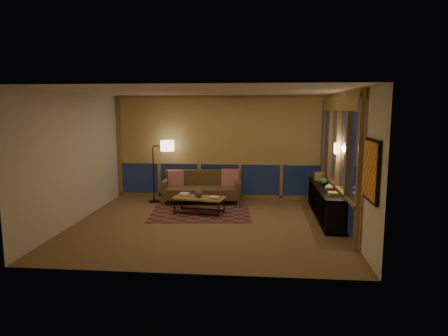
# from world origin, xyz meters

# --- Properties ---
(floor) EXTENTS (5.50, 5.00, 0.01)m
(floor) POSITION_xyz_m (0.00, 0.00, 0.00)
(floor) COLOR brown
(floor) RESTS_ON ground
(ceiling) EXTENTS (5.50, 5.00, 0.01)m
(ceiling) POSITION_xyz_m (0.00, 0.00, 2.70)
(ceiling) COLOR beige
(ceiling) RESTS_ON walls
(walls) EXTENTS (5.51, 5.01, 2.70)m
(walls) POSITION_xyz_m (0.00, 0.00, 1.35)
(walls) COLOR beige
(walls) RESTS_ON floor
(window_wall_back) EXTENTS (5.30, 0.16, 2.60)m
(window_wall_back) POSITION_xyz_m (0.00, 2.43, 1.35)
(window_wall_back) COLOR #A67A3C
(window_wall_back) RESTS_ON walls
(window_wall_right) EXTENTS (0.16, 3.70, 2.60)m
(window_wall_right) POSITION_xyz_m (2.68, 0.60, 1.35)
(window_wall_right) COLOR #A67A3C
(window_wall_right) RESTS_ON walls
(wall_art) EXTENTS (0.06, 0.74, 0.94)m
(wall_art) POSITION_xyz_m (2.71, -1.85, 1.45)
(wall_art) COLOR red
(wall_art) RESTS_ON walls
(wall_sconce) EXTENTS (0.12, 0.18, 0.22)m
(wall_sconce) POSITION_xyz_m (2.62, 0.45, 1.55)
(wall_sconce) COLOR #FFECD0
(wall_sconce) RESTS_ON walls
(sofa) EXTENTS (1.98, 0.92, 0.79)m
(sofa) POSITION_xyz_m (-0.39, 1.89, 0.39)
(sofa) COLOR #4C3922
(sofa) RESTS_ON floor
(pillow_left) EXTENTS (0.42, 0.23, 0.40)m
(pillow_left) POSITION_xyz_m (-1.09, 2.04, 0.59)
(pillow_left) COLOR red
(pillow_left) RESTS_ON sofa
(pillow_right) EXTENTS (0.47, 0.17, 0.46)m
(pillow_right) POSITION_xyz_m (0.31, 2.14, 0.63)
(pillow_right) COLOR red
(pillow_right) RESTS_ON sofa
(area_rug) EXTENTS (2.35, 1.68, 0.01)m
(area_rug) POSITION_xyz_m (-0.27, 0.78, 0.01)
(area_rug) COLOR #973A0F
(area_rug) RESTS_ON floor
(coffee_table) EXTENTS (1.21, 0.72, 0.38)m
(coffee_table) POSITION_xyz_m (-0.30, 0.84, 0.19)
(coffee_table) COLOR #A67A3C
(coffee_table) RESTS_ON floor
(book_stack_a) EXTENTS (0.29, 0.24, 0.08)m
(book_stack_a) POSITION_xyz_m (-0.65, 0.92, 0.42)
(book_stack_a) COLOR silver
(book_stack_a) RESTS_ON coffee_table
(book_stack_b) EXTENTS (0.28, 0.25, 0.05)m
(book_stack_b) POSITION_xyz_m (0.05, 0.75, 0.40)
(book_stack_b) COLOR silver
(book_stack_b) RESTS_ON coffee_table
(ceramic_pot) EXTENTS (0.19, 0.19, 0.18)m
(ceramic_pot) POSITION_xyz_m (-0.32, 0.84, 0.47)
(ceramic_pot) COLOR black
(ceramic_pot) RESTS_ON coffee_table
(floor_lamp) EXTENTS (0.61, 0.50, 1.57)m
(floor_lamp) POSITION_xyz_m (-1.62, 1.86, 0.79)
(floor_lamp) COLOR black
(floor_lamp) RESTS_ON floor
(bookshelf) EXTENTS (0.40, 2.68, 0.67)m
(bookshelf) POSITION_xyz_m (2.49, 0.78, 0.34)
(bookshelf) COLOR black
(bookshelf) RESTS_ON floor
(basket) EXTENTS (0.31, 0.31, 0.19)m
(basket) POSITION_xyz_m (2.47, 1.61, 0.77)
(basket) COLOR #AB8B49
(basket) RESTS_ON bookshelf
(teal_bowl) EXTENTS (0.16, 0.16, 0.15)m
(teal_bowl) POSITION_xyz_m (2.49, 1.05, 0.75)
(teal_bowl) COLOR #256D6D
(teal_bowl) RESTS_ON bookshelf
(vase) EXTENTS (0.22, 0.22, 0.18)m
(vase) POSITION_xyz_m (2.49, 0.37, 0.76)
(vase) COLOR tan
(vase) RESTS_ON bookshelf
(shelf_book_stack) EXTENTS (0.23, 0.27, 0.07)m
(shelf_book_stack) POSITION_xyz_m (2.49, -0.08, 0.70)
(shelf_book_stack) COLOR silver
(shelf_book_stack) RESTS_ON bookshelf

